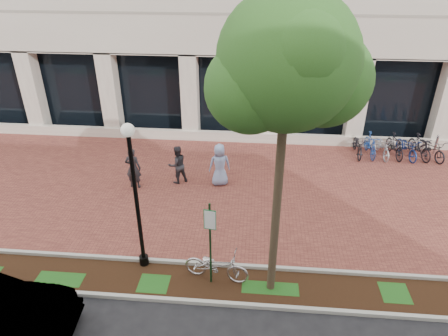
# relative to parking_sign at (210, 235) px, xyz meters

# --- Properties ---
(ground) EXTENTS (120.00, 120.00, 0.00)m
(ground) POSITION_rel_parking_sign_xyz_m (-0.19, 5.18, -1.71)
(ground) COLOR black
(ground) RESTS_ON ground
(brick_plaza) EXTENTS (40.00, 9.00, 0.01)m
(brick_plaza) POSITION_rel_parking_sign_xyz_m (-0.19, 5.18, -1.70)
(brick_plaza) COLOR brown
(brick_plaza) RESTS_ON ground
(planting_strip) EXTENTS (40.00, 1.50, 0.01)m
(planting_strip) POSITION_rel_parking_sign_xyz_m (-0.19, -0.07, -1.70)
(planting_strip) COLOR black
(planting_strip) RESTS_ON ground
(curb_plaza_side) EXTENTS (40.00, 0.12, 0.12)m
(curb_plaza_side) POSITION_rel_parking_sign_xyz_m (-0.19, 0.68, -1.65)
(curb_plaza_side) COLOR #A3A49A
(curb_plaza_side) RESTS_ON ground
(curb_street_side) EXTENTS (40.00, 0.12, 0.12)m
(curb_street_side) POSITION_rel_parking_sign_xyz_m (-0.19, -0.82, -1.65)
(curb_street_side) COLOR #A3A49A
(curb_street_side) RESTS_ON ground
(parking_sign) EXTENTS (0.34, 0.07, 2.72)m
(parking_sign) POSITION_rel_parking_sign_xyz_m (0.00, 0.00, 0.00)
(parking_sign) COLOR #133419
(parking_sign) RESTS_ON ground
(lamppost) EXTENTS (0.36, 0.36, 4.62)m
(lamppost) POSITION_rel_parking_sign_xyz_m (-2.12, 0.58, 0.90)
(lamppost) COLOR black
(lamppost) RESTS_ON ground
(street_tree) EXTENTS (3.63, 3.02, 7.92)m
(street_tree) POSITION_rel_parking_sign_xyz_m (1.75, -0.02, 4.50)
(street_tree) COLOR #4B3C2B
(street_tree) RESTS_ON ground
(locked_bicycle) EXTENTS (1.99, 0.97, 1.00)m
(locked_bicycle) POSITION_rel_parking_sign_xyz_m (0.14, 0.17, -1.21)
(locked_bicycle) COLOR silver
(locked_bicycle) RESTS_ON ground
(pedestrian_left) EXTENTS (0.65, 0.45, 1.72)m
(pedestrian_left) POSITION_rel_parking_sign_xyz_m (-3.67, 4.97, -0.85)
(pedestrian_left) COLOR #27272C
(pedestrian_left) RESTS_ON ground
(pedestrian_mid) EXTENTS (0.99, 0.95, 1.61)m
(pedestrian_mid) POSITION_rel_parking_sign_xyz_m (-2.01, 5.51, -0.90)
(pedestrian_mid) COLOR #2A2A2F
(pedestrian_mid) RESTS_ON ground
(pedestrian_right) EXTENTS (0.98, 0.76, 1.77)m
(pedestrian_right) POSITION_rel_parking_sign_xyz_m (-0.29, 5.50, -0.82)
(pedestrian_right) COLOR #859AC6
(pedestrian_right) RESTS_ON ground
(bollard) EXTENTS (0.12, 0.12, 0.97)m
(bollard) POSITION_rel_parking_sign_xyz_m (9.46, 9.12, -1.21)
(bollard) COLOR #B5B4B9
(bollard) RESTS_ON ground
(bike_rack_cluster) EXTENTS (4.21, 1.94, 1.07)m
(bike_rack_cluster) POSITION_rel_parking_sign_xyz_m (7.47, 8.70, -1.20)
(bike_rack_cluster) COLOR black
(bike_rack_cluster) RESTS_ON ground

